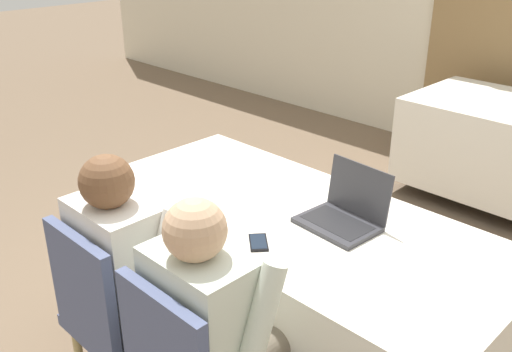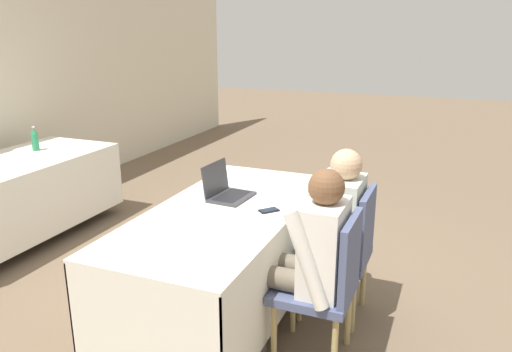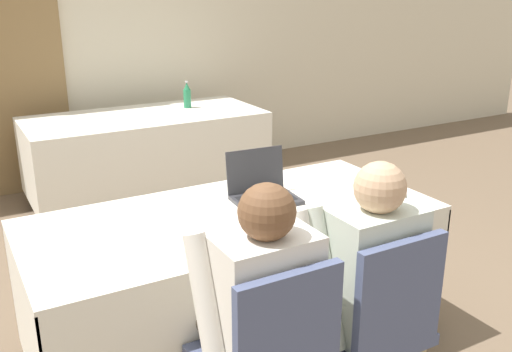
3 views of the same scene
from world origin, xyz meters
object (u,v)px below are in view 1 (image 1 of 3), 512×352
cell_phone (258,242)px  chair_near_left (116,313)px  person_checkered_shirt (135,269)px  person_white_shirt (218,326)px  laptop (344,214)px

cell_phone → chair_near_left: chair_near_left is taller
person_checkered_shirt → person_white_shirt: size_ratio=1.00×
laptop → chair_near_left: size_ratio=0.37×
laptop → person_white_shirt: (0.03, -0.74, -0.14)m
person_checkered_shirt → chair_near_left: bearing=90.0°
chair_near_left → person_white_shirt: size_ratio=0.77×
laptop → person_white_shirt: size_ratio=0.29×
chair_near_left → person_checkered_shirt: person_checkered_shirt is taller
person_white_shirt → laptop: bearing=-87.4°
laptop → person_checkered_shirt: size_ratio=0.29×
laptop → person_checkered_shirt: bearing=-117.7°
laptop → person_checkered_shirt: person_checkered_shirt is taller
chair_near_left → cell_phone: bearing=-123.7°
cell_phone → chair_near_left: 0.63m
laptop → cell_phone: (-0.14, -0.37, -0.04)m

